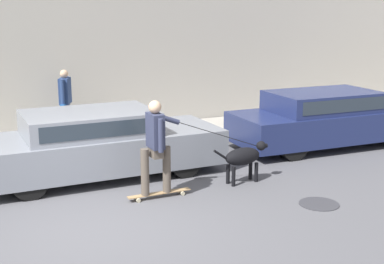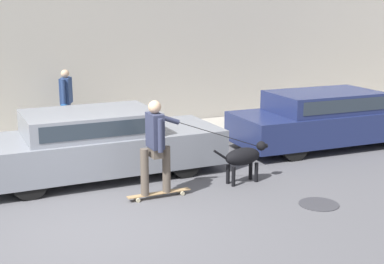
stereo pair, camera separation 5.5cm
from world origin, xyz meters
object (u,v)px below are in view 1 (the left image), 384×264
Objects in this scene: parked_car_1 at (98,144)px; dog at (244,157)px; pedestrian_with_bag at (65,101)px; skateboarder at (156,143)px; parked_car_2 at (327,119)px.

parked_car_1 is 3.92× the size of dog.
pedestrian_with_bag reaches higher than dog.
pedestrian_with_bag is (-0.52, 4.46, 0.05)m from skateboarder.
dog is (-3.09, -1.49, -0.15)m from parked_car_2.
parked_car_2 is at bearing -0.02° from parked_car_1.
parked_car_2 reaches higher than parked_car_1.
parked_car_1 is at bearing -177.75° from parked_car_2.
skateboarder is (0.56, -1.59, 0.32)m from parked_car_1.
parked_car_2 reaches higher than dog.
skateboarder is at bearing -159.49° from parked_car_2.
pedestrian_with_bag is at bearing 111.96° from dog.
skateboarder is at bearing 177.88° from dog.
parked_car_1 is 2.84× the size of pedestrian_with_bag.
skateboarder is (-4.82, -1.59, 0.31)m from parked_car_2.
parked_car_1 is 5.38m from parked_car_2.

